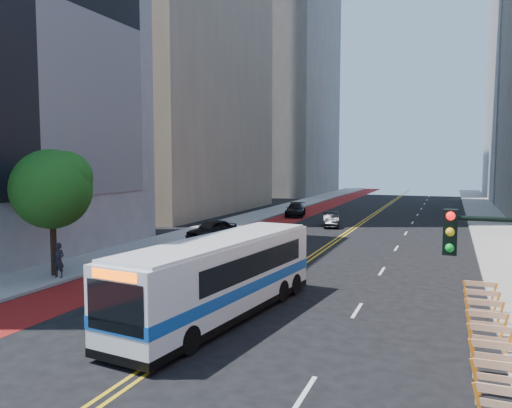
{
  "coord_description": "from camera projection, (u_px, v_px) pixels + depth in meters",
  "views": [
    {
      "loc": [
        8.28,
        -14.48,
        6.21
      ],
      "look_at": [
        -0.51,
        8.0,
        4.14
      ],
      "focal_mm": 35.0,
      "sensor_mm": 36.0,
      "label": 1
    }
  ],
  "objects": [
    {
      "name": "traffic_signal",
      "position": [
        508.0,
        286.0,
        9.98
      ],
      "size": [
        2.21,
        0.34,
        5.07
      ],
      "color": "black",
      "rests_on": "sidewalk_right"
    },
    {
      "name": "construction_barriers",
      "position": [
        488.0,
        328.0,
        16.61
      ],
      "size": [
        1.42,
        10.91,
        1.0
      ],
      "color": "orange",
      "rests_on": "ground"
    },
    {
      "name": "sidewalk_right",
      "position": [
        498.0,
        237.0,
        40.45
      ],
      "size": [
        4.0,
        140.0,
        0.15
      ],
      "primitive_type": "cube",
      "color": "gray",
      "rests_on": "ground"
    },
    {
      "name": "sidewalk_left",
      "position": [
        229.0,
        224.0,
        49.16
      ],
      "size": [
        4.0,
        140.0,
        0.15
      ],
      "primitive_type": "cube",
      "color": "gray",
      "rests_on": "ground"
    },
    {
      "name": "lane_dashes",
      "position": [
        413.0,
        223.0,
        50.49
      ],
      "size": [
        0.14,
        98.2,
        0.01
      ],
      "color": "silver",
      "rests_on": "ground"
    },
    {
      "name": "car_b",
      "position": [
        331.0,
        220.0,
        47.39
      ],
      "size": [
        2.47,
        4.36,
        1.36
      ],
      "primitive_type": "imported",
      "rotation": [
        0.0,
        0.0,
        0.26
      ],
      "color": "black",
      "rests_on": "ground"
    },
    {
      "name": "ground",
      "position": [
        185.0,
        344.0,
        16.97
      ],
      "size": [
        160.0,
        160.0,
        0.0
      ],
      "primitive_type": "plane",
      "color": "black",
      "rests_on": "ground"
    },
    {
      "name": "car_c",
      "position": [
        296.0,
        210.0,
        56.36
      ],
      "size": [
        3.04,
        5.38,
        1.47
      ],
      "primitive_type": "imported",
      "rotation": [
        0.0,
        0.0,
        0.2
      ],
      "color": "black",
      "rests_on": "ground"
    },
    {
      "name": "street_tree",
      "position": [
        53.0,
        186.0,
        26.24
      ],
      "size": [
        4.2,
        4.2,
        6.7
      ],
      "color": "black",
      "rests_on": "sidewalk_left"
    },
    {
      "name": "transit_bus",
      "position": [
        222.0,
        276.0,
        19.82
      ],
      "size": [
        3.93,
        11.8,
        3.18
      ],
      "rotation": [
        0.0,
        0.0,
        -0.12
      ],
      "color": "silver",
      "rests_on": "ground"
    },
    {
      "name": "car_a",
      "position": [
        212.0,
        230.0,
        39.63
      ],
      "size": [
        3.15,
        4.97,
        1.58
      ],
      "primitive_type": "imported",
      "rotation": [
        0.0,
        0.0,
        -0.3
      ],
      "color": "black",
      "rests_on": "ground"
    },
    {
      "name": "pedestrian",
      "position": [
        59.0,
        260.0,
        25.99
      ],
      "size": [
        0.7,
        0.49,
        1.83
      ],
      "primitive_type": "imported",
      "rotation": [
        0.0,
        0.0,
        0.09
      ],
      "color": "black",
      "rests_on": "sidewalk_left"
    },
    {
      "name": "center_line_inner",
      "position": [
        348.0,
        230.0,
        44.88
      ],
      "size": [
        0.14,
        140.0,
        0.01
      ],
      "primitive_type": "cube",
      "color": "gold",
      "rests_on": "ground"
    },
    {
      "name": "midrise_left_far",
      "position": [
        275.0,
        23.0,
        95.28
      ],
      "size": [
        20.0,
        26.0,
        65.0
      ],
      "primitive_type": "cube",
      "color": "slate",
      "rests_on": "ground"
    },
    {
      "name": "bus_lane_paint",
      "position": [
        266.0,
        226.0,
        47.75
      ],
      "size": [
        3.6,
        140.0,
        0.01
      ],
      "primitive_type": "cube",
      "color": "maroon",
      "rests_on": "ground"
    },
    {
      "name": "center_line_outer",
      "position": [
        352.0,
        231.0,
        44.75
      ],
      "size": [
        0.14,
        140.0,
        0.01
      ],
      "primitive_type": "cube",
      "color": "gold",
      "rests_on": "ground"
    }
  ]
}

